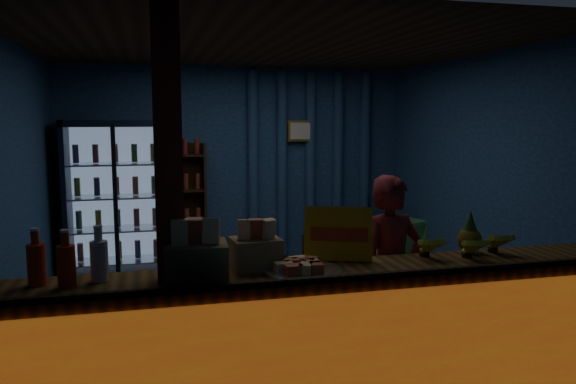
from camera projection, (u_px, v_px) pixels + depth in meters
name	position (u px, v px, depth m)	size (l,w,h in m)	color
ground	(274.00, 313.00, 5.58)	(4.60, 4.60, 0.00)	#515154
room_walls	(273.00, 155.00, 5.37)	(4.60, 4.60, 4.60)	navy
counter	(337.00, 340.00, 3.68)	(4.40, 0.57, 0.99)	brown
support_post	(170.00, 223.00, 3.33)	(0.16, 0.16, 2.60)	maroon
beverage_cooler	(117.00, 199.00, 6.93)	(1.20, 0.62, 1.90)	black
bottle_shelf	(186.00, 206.00, 7.28)	(0.50, 0.28, 1.60)	#342010
curtain_folds	(310.00, 164.00, 7.71)	(1.74, 0.14, 2.50)	navy
framed_picture	(301.00, 131.00, 7.57)	(0.36, 0.04, 0.28)	gold
shopkeeper	(391.00, 274.00, 4.24)	(0.55, 0.36, 1.50)	maroon
green_chair	(391.00, 241.00, 7.37)	(0.67, 0.69, 0.63)	#5AB45C
side_table	(325.00, 253.00, 7.10)	(0.53, 0.41, 0.54)	#342010
yellow_sign	(338.00, 234.00, 3.83)	(0.47, 0.23, 0.37)	orange
soda_bottles	(68.00, 262.00, 3.28)	(0.45, 0.18, 0.34)	red
snack_box_left	(196.00, 260.00, 3.32)	(0.38, 0.32, 0.39)	olive
snack_box_centre	(256.00, 251.00, 3.63)	(0.33, 0.28, 0.33)	olive
pastry_tray	(303.00, 269.00, 3.52)	(0.50, 0.50, 0.08)	silver
banana_bunches	(465.00, 245.00, 3.95)	(0.79, 0.30, 0.17)	yellow
pineapple	(470.00, 236.00, 4.05)	(0.18, 0.18, 0.30)	#896219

